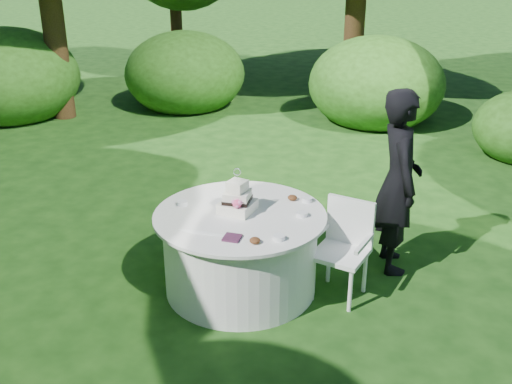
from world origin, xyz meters
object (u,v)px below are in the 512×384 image
(table, at_px, (240,251))
(cake, at_px, (237,200))
(napkins, at_px, (232,238))
(guest, at_px, (398,182))
(chair, at_px, (344,242))

(table, relative_size, cake, 3.73)
(napkins, relative_size, guest, 0.08)
(napkins, xyz_separation_m, guest, (1.25, 1.29, 0.13))
(table, distance_m, chair, 0.96)
(napkins, relative_size, chair, 0.16)
(guest, bearing_deg, chair, 131.01)
(guest, distance_m, table, 1.64)
(cake, bearing_deg, napkins, -77.39)
(table, xyz_separation_m, cake, (-0.03, 0.04, 0.50))
(napkins, relative_size, table, 0.09)
(napkins, distance_m, cake, 0.53)
(napkins, distance_m, table, 0.62)
(cake, bearing_deg, table, -47.09)
(napkins, bearing_deg, table, 99.64)
(napkins, distance_m, chair, 1.11)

